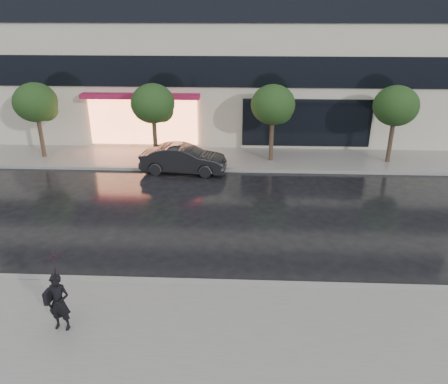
{
  "coord_description": "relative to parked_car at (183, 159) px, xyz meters",
  "views": [
    {
      "loc": [
        1.56,
        -11.61,
        7.57
      ],
      "look_at": [
        0.91,
        2.68,
        1.4
      ],
      "focal_mm": 35.0,
      "sensor_mm": 36.0,
      "label": 1
    }
  ],
  "objects": [
    {
      "name": "sidewalk_near",
      "position": [
        1.32,
        -11.55,
        -0.62
      ],
      "size": [
        60.0,
        4.5,
        0.12
      ],
      "primitive_type": "cube",
      "color": "slate",
      "rests_on": "ground"
    },
    {
      "name": "parked_car",
      "position": [
        0.0,
        0.0,
        0.0
      ],
      "size": [
        4.21,
        1.76,
        1.35
      ],
      "primitive_type": "imported",
      "rotation": [
        0.0,
        0.0,
        1.49
      ],
      "color": "black",
      "rests_on": "ground"
    },
    {
      "name": "ground",
      "position": [
        1.32,
        -8.3,
        -0.68
      ],
      "size": [
        120.0,
        120.0,
        0.0
      ],
      "primitive_type": "plane",
      "color": "black",
      "rests_on": "ground"
    },
    {
      "name": "curb_far",
      "position": [
        1.32,
        0.2,
        -0.61
      ],
      "size": [
        60.0,
        0.25,
        0.14
      ],
      "primitive_type": "cube",
      "color": "gray",
      "rests_on": "ground"
    },
    {
      "name": "curb_near",
      "position": [
        1.32,
        -9.3,
        -0.61
      ],
      "size": [
        60.0,
        0.25,
        0.14
      ],
      "primitive_type": "cube",
      "color": "gray",
      "rests_on": "ground"
    },
    {
      "name": "tree_mid_west",
      "position": [
        -1.62,
        1.73,
        2.25
      ],
      "size": [
        2.2,
        2.2,
        3.99
      ],
      "color": "#33261C",
      "rests_on": "ground"
    },
    {
      "name": "tree_far_east",
      "position": [
        10.38,
        1.73,
        2.25
      ],
      "size": [
        2.2,
        2.2,
        3.99
      ],
      "color": "#33261C",
      "rests_on": "ground"
    },
    {
      "name": "pedestrian_with_umbrella",
      "position": [
        -1.51,
        -11.42,
        0.82
      ],
      "size": [
        0.87,
        0.88,
        2.14
      ],
      "rotation": [
        0.0,
        0.0,
        -0.07
      ],
      "color": "black",
      "rests_on": "sidewalk_near"
    },
    {
      "name": "sidewalk_far",
      "position": [
        1.32,
        1.95,
        -0.62
      ],
      "size": [
        60.0,
        3.5,
        0.12
      ],
      "primitive_type": "cube",
      "color": "slate",
      "rests_on": "ground"
    },
    {
      "name": "tree_mid_east",
      "position": [
        4.38,
        1.73,
        2.25
      ],
      "size": [
        2.2,
        2.2,
        3.99
      ],
      "color": "#33261C",
      "rests_on": "ground"
    },
    {
      "name": "tree_far_west",
      "position": [
        -7.62,
        1.73,
        2.25
      ],
      "size": [
        2.2,
        2.2,
        3.99
      ],
      "color": "#33261C",
      "rests_on": "ground"
    }
  ]
}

